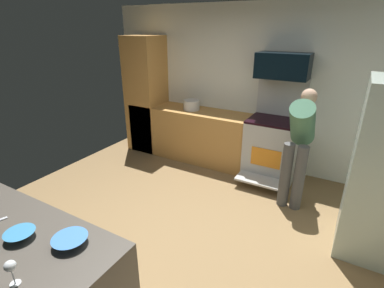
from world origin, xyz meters
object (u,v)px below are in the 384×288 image
oven_range (272,146)px  wine_glass_near (10,268)px  mixing_bowl_small (20,235)px  stock_pot (192,105)px  mixing_bowl_prep (70,241)px  microwave (283,66)px  person_cook (299,141)px

oven_range → wine_glass_near: bearing=-97.8°
mixing_bowl_small → wine_glass_near: (0.34, -0.24, 0.10)m
stock_pot → mixing_bowl_prep: bearing=-73.8°
microwave → mixing_bowl_small: (-0.85, -3.51, -0.80)m
wine_glass_near → oven_range: bearing=82.2°
oven_range → stock_pot: (-1.46, 0.01, 0.47)m
mixing_bowl_small → mixing_bowl_prep: (0.35, 0.13, 0.00)m
person_cook → wine_glass_near: size_ratio=9.15×
mixing_bowl_prep → wine_glass_near: (-0.00, -0.38, 0.10)m
wine_glass_near → stock_pot: bearing=104.6°
oven_range → person_cook: (0.46, -0.58, 0.39)m
mixing_bowl_prep → wine_glass_near: bearing=-90.4°
person_cook → mixing_bowl_prep: (-0.96, -2.71, 0.03)m
person_cook → wine_glass_near: bearing=-107.4°
oven_range → wine_glass_near: size_ratio=9.33×
mixing_bowl_small → stock_pot: size_ratio=0.72×
microwave → person_cook: size_ratio=0.49×
microwave → person_cook: (0.46, -0.67, -0.83)m
mixing_bowl_small → microwave: bearing=76.4°
oven_range → microwave: (0.00, 0.09, 1.21)m
microwave → wine_glass_near: bearing=-97.6°
stock_pot → microwave: bearing=3.1°
mixing_bowl_prep → wine_glass_near: wine_glass_near is taller
oven_range → wine_glass_near: oven_range is taller
stock_pot → wine_glass_near: bearing=-75.4°
oven_range → mixing_bowl_small: (-0.85, -3.42, 0.41)m
person_cook → wine_glass_near: person_cook is taller
microwave → person_cook: bearing=-55.5°
person_cook → stock_pot: (-1.92, 0.59, 0.08)m
mixing_bowl_small → stock_pot: (-0.61, 3.43, 0.06)m
mixing_bowl_prep → microwave: bearing=81.6°
person_cook → mixing_bowl_small: bearing=-114.8°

